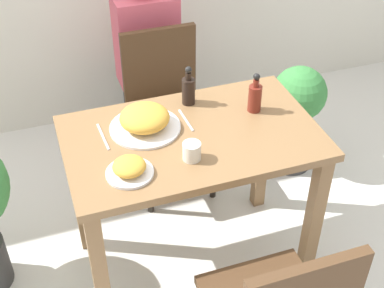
# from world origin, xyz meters

# --- Properties ---
(ground_plane) EXTENTS (16.00, 16.00, 0.00)m
(ground_plane) POSITION_xyz_m (0.00, 0.00, 0.00)
(ground_plane) COLOR silver
(dining_table) EXTENTS (1.05, 0.63, 0.78)m
(dining_table) POSITION_xyz_m (0.00, 0.00, 0.64)
(dining_table) COLOR olive
(dining_table) RESTS_ON ground_plane
(chair_far) EXTENTS (0.42, 0.42, 0.88)m
(chair_far) POSITION_xyz_m (0.08, 0.65, 0.50)
(chair_far) COLOR #4C331E
(chair_far) RESTS_ON ground_plane
(food_plate) EXTENTS (0.29, 0.29, 0.10)m
(food_plate) POSITION_xyz_m (-0.17, 0.10, 0.82)
(food_plate) COLOR white
(food_plate) RESTS_ON dining_table
(side_plate) EXTENTS (0.18, 0.18, 0.07)m
(side_plate) POSITION_xyz_m (-0.30, -0.16, 0.80)
(side_plate) COLOR white
(side_plate) RESTS_ON dining_table
(drink_cup) EXTENTS (0.07, 0.07, 0.07)m
(drink_cup) POSITION_xyz_m (-0.05, -0.15, 0.81)
(drink_cup) COLOR silver
(drink_cup) RESTS_ON dining_table
(sauce_bottle) EXTENTS (0.06, 0.06, 0.18)m
(sauce_bottle) POSITION_xyz_m (0.31, 0.08, 0.85)
(sauce_bottle) COLOR maroon
(sauce_bottle) RESTS_ON dining_table
(condiment_bottle) EXTENTS (0.06, 0.06, 0.18)m
(condiment_bottle) POSITION_xyz_m (0.06, 0.23, 0.85)
(condiment_bottle) COLOR black
(condiment_bottle) RESTS_ON dining_table
(fork_utensil) EXTENTS (0.02, 0.18, 0.00)m
(fork_utensil) POSITION_xyz_m (-0.35, 0.10, 0.78)
(fork_utensil) COLOR silver
(fork_utensil) RESTS_ON dining_table
(spoon_utensil) EXTENTS (0.02, 0.16, 0.00)m
(spoon_utensil) POSITION_xyz_m (0.01, 0.10, 0.78)
(spoon_utensil) COLOR silver
(spoon_utensil) RESTS_ON dining_table
(potted_plant_right) EXTENTS (0.30, 0.30, 0.65)m
(potted_plant_right) POSITION_xyz_m (0.80, 0.51, 0.37)
(potted_plant_right) COLOR #333333
(potted_plant_right) RESTS_ON ground_plane
(person_figure) EXTENTS (0.34, 0.22, 1.17)m
(person_figure) POSITION_xyz_m (0.07, 1.00, 0.58)
(person_figure) COLOR #2D3347
(person_figure) RESTS_ON ground_plane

